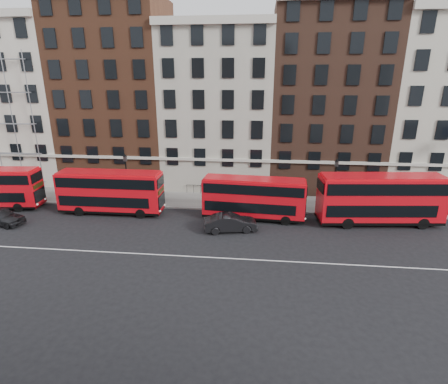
# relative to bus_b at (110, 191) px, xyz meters

# --- Properties ---
(ground) EXTENTS (120.00, 120.00, 0.00)m
(ground) POSITION_rel_bus_b_xyz_m (9.53, -6.06, -2.33)
(ground) COLOR black
(ground) RESTS_ON ground
(pavement) EXTENTS (80.00, 5.00, 0.15)m
(pavement) POSITION_rel_bus_b_xyz_m (9.53, 4.44, -2.25)
(pavement) COLOR gray
(pavement) RESTS_ON ground
(kerb) EXTENTS (80.00, 0.30, 0.16)m
(kerb) POSITION_rel_bus_b_xyz_m (9.53, 1.94, -2.25)
(kerb) COLOR gray
(kerb) RESTS_ON ground
(road_centre_line) EXTENTS (70.00, 0.12, 0.01)m
(road_centre_line) POSITION_rel_bus_b_xyz_m (9.53, -8.06, -2.32)
(road_centre_line) COLOR white
(road_centre_line) RESTS_ON ground
(building_terrace) EXTENTS (64.00, 11.95, 22.00)m
(building_terrace) POSITION_rel_bus_b_xyz_m (9.23, 11.82, 7.91)
(building_terrace) COLOR beige
(building_terrace) RESTS_ON ground
(bus_b) EXTENTS (10.35, 2.56, 4.34)m
(bus_b) POSITION_rel_bus_b_xyz_m (0.00, 0.00, 0.00)
(bus_b) COLOR red
(bus_b) RESTS_ON ground
(bus_c) EXTENTS (9.89, 3.05, 4.10)m
(bus_c) POSITION_rel_bus_b_xyz_m (14.26, 0.00, -0.13)
(bus_c) COLOR red
(bus_c) RESTS_ON ground
(bus_d) EXTENTS (11.49, 3.84, 4.74)m
(bus_d) POSITION_rel_bus_b_xyz_m (25.92, -0.00, 0.21)
(bus_d) COLOR red
(bus_d) RESTS_ON ground
(car_rear) EXTENTS (4.93, 2.83, 1.58)m
(car_rear) POSITION_rel_bus_b_xyz_m (-9.23, -3.77, -1.54)
(car_rear) COLOR black
(car_rear) RESTS_ON ground
(car_front) EXTENTS (5.01, 2.63, 1.57)m
(car_front) POSITION_rel_bus_b_xyz_m (12.33, -3.06, -1.54)
(car_front) COLOR black
(car_front) RESTS_ON ground
(lamp_post_left) EXTENTS (0.44, 0.44, 5.33)m
(lamp_post_left) POSITION_rel_bus_b_xyz_m (0.63, 2.97, 0.75)
(lamp_post_left) COLOR black
(lamp_post_left) RESTS_ON pavement
(lamp_post_right) EXTENTS (0.44, 0.44, 5.33)m
(lamp_post_right) POSITION_rel_bus_b_xyz_m (22.34, 2.99, 0.75)
(lamp_post_right) COLOR black
(lamp_post_right) RESTS_ON pavement
(iron_railings) EXTENTS (6.60, 0.06, 1.00)m
(iron_railings) POSITION_rel_bus_b_xyz_m (9.53, 6.64, -1.68)
(iron_railings) COLOR black
(iron_railings) RESTS_ON pavement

